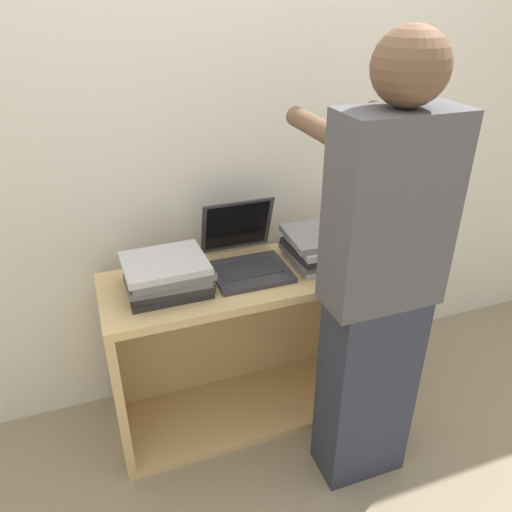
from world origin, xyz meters
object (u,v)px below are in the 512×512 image
at_px(laptop_open, 246,256).
at_px(laptop_stack_left, 167,274).
at_px(person, 378,289).
at_px(laptop_stack_right, 325,247).

bearing_deg(laptop_open, laptop_stack_left, -169.93).
bearing_deg(laptop_stack_left, person, -33.45).
xyz_separation_m(laptop_open, laptop_stack_left, (-0.35, -0.06, 0.01)).
bearing_deg(person, laptop_stack_left, 146.55).
height_order(laptop_stack_right, person, person).
distance_m(laptop_stack_left, person, 0.80).
bearing_deg(laptop_open, laptop_stack_right, -9.53).
relative_size(laptop_open, laptop_stack_right, 1.05).
bearing_deg(laptop_stack_right, laptop_open, 170.47).
height_order(laptop_open, laptop_stack_left, laptop_open).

